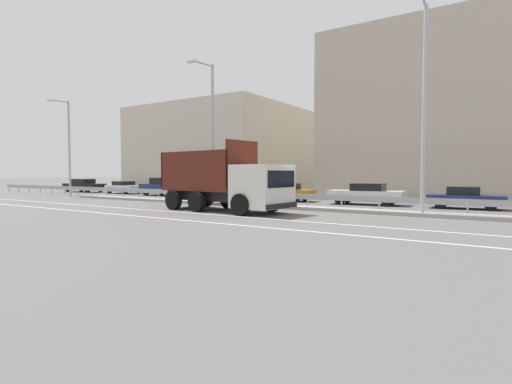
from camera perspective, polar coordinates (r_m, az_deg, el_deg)
The scene contains 20 objects.
ground_plane at distance 20.48m, azimuth 3.30°, elevation -2.88°, with size 320.00×320.00×0.00m, color #605E5B.
lane_strip_0 at distance 19.74m, azimuth -7.95°, elevation -3.10°, with size 70.86×0.16×0.01m, color silver.
lane_strip_1 at distance 18.02m, azimuth -12.99°, elevation -3.71°, with size 70.86×0.16×0.01m, color silver.
median_island at distance 22.21m, azimuth 5.86°, elevation -2.21°, with size 38.97×1.10×0.18m, color gray.
median_guardrail at distance 23.39m, azimuth 7.41°, elevation -0.79°, with size 70.86×0.09×0.78m.
dump_truck at distance 20.39m, azimuth -2.79°, elevation 0.70°, with size 7.73×3.28×3.64m.
median_road_sign at distance 26.28m, azimuth -8.34°, elevation 1.51°, with size 0.86×0.16×2.65m.
street_lamp_0 at distance 37.62m, azimuth -25.30°, elevation 6.27°, with size 0.71×1.81×8.12m.
street_lamp_1 at distance 25.61m, azimuth -6.43°, elevation 9.17°, with size 0.71×1.98×8.84m.
street_lamp_2 at distance 20.10m, azimuth 22.86°, elevation 11.88°, with size 0.71×1.95×9.63m.
parked_car_0 at distance 45.34m, azimuth -23.36°, elevation 0.88°, with size 4.97×2.02×1.37m.
parked_car_1 at distance 40.73m, azimuth -18.33°, elevation 0.68°, with size 4.06×1.95×1.20m.
parked_car_2 at distance 35.98m, azimuth -12.84°, elevation 0.74°, with size 4.67×2.08×1.58m.
parked_car_3 at distance 32.02m, azimuth -6.24°, elevation 0.35°, with size 4.74×2.00×1.33m.
parked_car_4 at distance 28.47m, azimuth 3.91°, elevation 0.03°, with size 4.53×2.13×1.26m.
parked_car_5 at distance 26.05m, azimuth 15.49°, elevation -0.24°, with size 4.72×2.27×1.35m.
parked_car_6 at distance 25.15m, azimuth 27.72°, elevation -0.68°, with size 3.99×2.06×1.24m.
background_building_0 at distance 44.59m, azimuth -4.21°, elevation 5.84°, with size 15.78×15.93×8.82m, color beige.
background_building_1 at distance 37.14m, azimuth 27.95°, elevation 9.51°, with size 20.57×14.21×13.16m, color #B7AD99.
church_tower at distance 51.81m, azimuth 13.34°, elevation 6.80°, with size 3.60×3.60×12.62m.
Camera 1 is at (10.19, -17.66, 2.01)m, focal length 28.00 mm.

